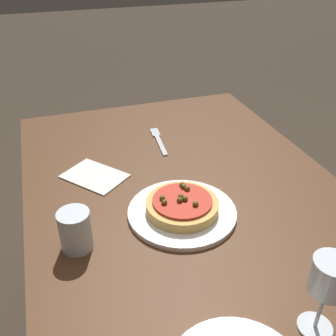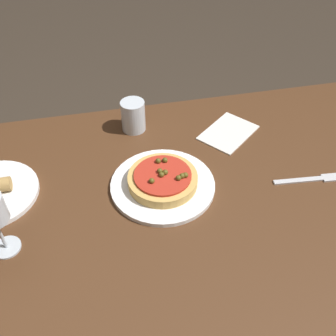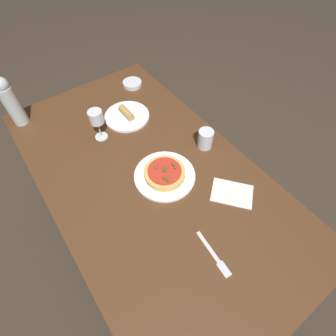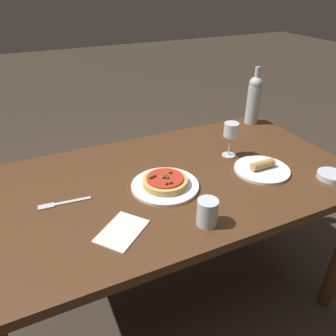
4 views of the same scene
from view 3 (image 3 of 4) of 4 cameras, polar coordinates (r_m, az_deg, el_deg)
The scene contains 11 objects.
ground_plane at distance 1.78m, azimuth -2.88°, elevation -15.00°, with size 14.00×14.00×0.00m, color #382D23.
dining_table at distance 1.21m, azimuth -4.11°, elevation -3.50°, with size 1.49×0.82×0.73m.
dinner_plate at distance 1.12m, azimuth -0.73°, elevation -1.66°, with size 0.26×0.26×0.01m.
pizza at distance 1.10m, azimuth -0.73°, elevation -1.03°, with size 0.17×0.17×0.04m.
wine_glass at distance 1.23m, azimuth -15.34°, elevation 10.33°, with size 0.06×0.06×0.16m.
wine_bottle at distance 1.46m, azimuth -31.22°, elevation 12.55°, with size 0.07×0.07×0.30m.
water_cup at distance 1.21m, azimuth 8.13°, elevation 6.29°, with size 0.07×0.07×0.09m.
side_bowl at distance 1.59m, azimuth -7.78°, elevation 17.75°, with size 0.11×0.11×0.02m.
fork at distance 0.98m, azimuth 10.15°, elevation -18.41°, with size 0.18×0.04×0.00m.
side_plate at distance 1.38m, azimuth -8.93°, elevation 11.20°, with size 0.23×0.23×0.05m.
paper_napkin at distance 1.10m, azimuth 13.76°, elevation -5.34°, with size 0.20×0.19×0.00m.
Camera 3 is at (-0.59, 0.32, 1.65)m, focal length 28.00 mm.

